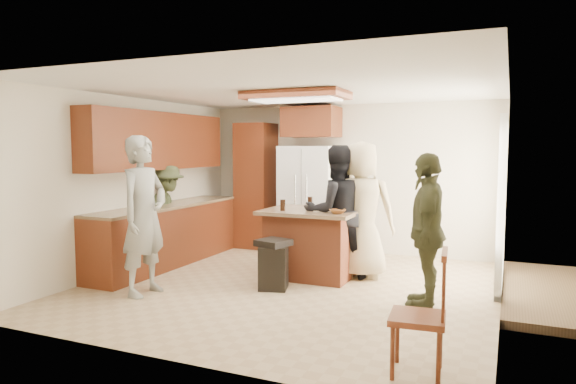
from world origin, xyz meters
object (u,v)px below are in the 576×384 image
at_px(person_front_left, 144,216).
at_px(person_behind_right, 361,210).
at_px(person_behind_left, 336,212).
at_px(person_counter, 167,214).
at_px(refrigerator, 309,200).
at_px(kitchen_island, 312,242).
at_px(trash_bin, 273,264).
at_px(spindle_chair, 420,318).
at_px(person_side_right, 427,231).

height_order(person_front_left, person_behind_right, person_front_left).
distance_m(person_behind_left, person_counter, 2.66).
bearing_deg(person_behind_right, person_counter, -2.28).
height_order(person_behind_left, refrigerator, person_behind_left).
height_order(kitchen_island, trash_bin, kitchen_island).
relative_size(refrigerator, trash_bin, 2.86).
bearing_deg(person_behind_left, spindle_chair, 86.44).
relative_size(person_front_left, person_side_right, 1.11).
relative_size(person_behind_right, person_counter, 1.22).
height_order(person_behind_right, refrigerator, person_behind_right).
bearing_deg(kitchen_island, person_side_right, -25.35).
distance_m(trash_bin, spindle_chair, 2.73).
xyz_separation_m(person_behind_left, person_side_right, (1.33, -0.84, -0.04)).
distance_m(person_behind_left, person_side_right, 1.57).
xyz_separation_m(refrigerator, kitchen_island, (0.62, -1.52, -0.43)).
relative_size(person_side_right, person_counter, 1.13).
bearing_deg(person_counter, person_behind_right, -93.00).
bearing_deg(person_front_left, spindle_chair, -103.14).
xyz_separation_m(kitchen_island, trash_bin, (-0.22, -0.78, -0.16)).
distance_m(person_counter, trash_bin, 2.25).
relative_size(person_behind_left, refrigerator, 1.01).
xyz_separation_m(person_behind_left, person_counter, (-2.65, -0.19, -0.14)).
bearing_deg(person_counter, kitchen_island, -96.54).
bearing_deg(spindle_chair, person_behind_left, 120.78).
xyz_separation_m(person_behind_right, person_counter, (-2.95, -0.35, -0.17)).
relative_size(person_side_right, kitchen_island, 1.35).
bearing_deg(trash_bin, person_counter, 162.94).
xyz_separation_m(person_behind_left, refrigerator, (-0.95, 1.46, -0.00)).
distance_m(person_front_left, spindle_chair, 3.59).
bearing_deg(refrigerator, kitchen_island, -67.71).
bearing_deg(person_counter, refrigerator, -55.67).
bearing_deg(refrigerator, person_behind_left, -56.92).
relative_size(person_front_left, person_counter, 1.25).
height_order(person_counter, refrigerator, refrigerator).
relative_size(person_side_right, refrigerator, 0.96).
xyz_separation_m(person_front_left, person_behind_left, (1.88, 1.66, -0.06)).
height_order(person_front_left, person_side_right, person_front_left).
bearing_deg(person_counter, person_side_right, -109.12).
bearing_deg(person_front_left, refrigerator, -14.51).
height_order(person_front_left, trash_bin, person_front_left).
bearing_deg(spindle_chair, refrigerator, 121.62).
relative_size(person_front_left, refrigerator, 1.07).
height_order(person_side_right, trash_bin, person_side_right).
relative_size(person_behind_right, refrigerator, 1.04).
distance_m(person_front_left, trash_bin, 1.69).
bearing_deg(kitchen_island, spindle_chair, -53.54).
xyz_separation_m(person_front_left, person_side_right, (3.21, 0.81, -0.10)).
relative_size(kitchen_island, trash_bin, 2.03).
bearing_deg(refrigerator, trash_bin, -79.99).
distance_m(person_front_left, refrigerator, 3.25).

